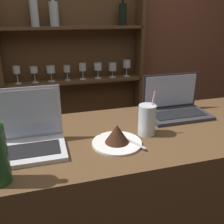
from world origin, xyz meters
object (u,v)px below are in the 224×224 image
Objects in this scene: laptop_near at (23,137)px; cake_plate at (117,137)px; laptop_far at (175,106)px; water_glass at (147,120)px.

cake_plate is at bearing -9.79° from laptop_near.
laptop_far is (0.80, 0.18, -0.01)m from laptop_near.
laptop_near is at bearing 178.91° from water_glass.
laptop_near is 0.39m from cake_plate.
laptop_near is 0.82m from laptop_far.
laptop_near reaches higher than cake_plate.
laptop_near reaches higher than laptop_far.
laptop_far is 0.48m from cake_plate.
laptop_far is 0.31m from water_glass.
cake_plate is 1.06× the size of water_glass.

